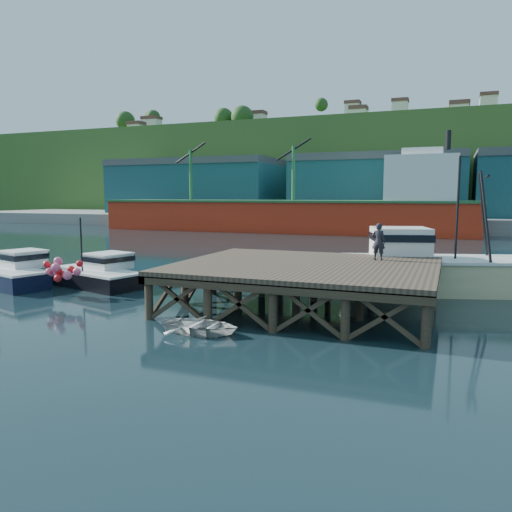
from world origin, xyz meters
The scene contains 12 objects.
ground centered at (0.00, 0.00, 0.00)m, with size 300.00×300.00×0.00m, color black.
wharf centered at (5.50, -0.19, 1.94)m, with size 12.00×10.00×2.62m.
far_quay centered at (0.00, 70.00, 1.00)m, with size 160.00×40.00×2.00m, color gray.
warehouse_left centered at (-35.00, 65.00, 6.50)m, with size 32.00×16.00×9.00m, color #1B4F5B.
warehouse_mid centered at (0.00, 65.00, 6.50)m, with size 28.00×16.00×9.00m, color #1B4F5B.
cargo_ship centered at (-8.46, 48.00, 3.31)m, with size 55.50×10.00×13.75m.
hillside centered at (0.00, 100.00, 11.00)m, with size 220.00×50.00×22.00m, color #2D511E.
boat_navy centered at (-12.49, -0.78, 0.81)m, with size 6.84×4.46×4.03m.
boat_black centered at (-7.70, 1.09, 0.75)m, with size 7.03×5.82×4.09m.
trawler centered at (11.39, 6.50, 1.54)m, with size 11.81×6.94×7.46m.
dinghy centered at (2.96, -5.91, 0.32)m, with size 2.18×3.05×0.63m, color silver.
dockworker centered at (8.50, 2.64, 3.05)m, with size 0.68×0.44×1.86m, color black.
Camera 1 is at (11.86, -22.74, 5.35)m, focal length 35.00 mm.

